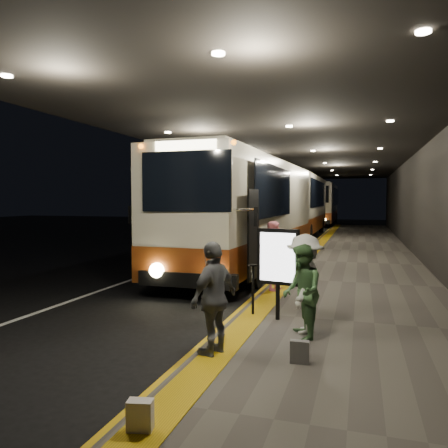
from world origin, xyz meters
The scene contains 19 objects.
ground centered at (0.00, 0.00, 0.00)m, with size 90.00×90.00×0.00m, color black.
lane_line_white centered at (-1.80, 5.00, 0.01)m, with size 0.12×50.00×0.01m, color silver.
kerb_stripe_yellow centered at (2.35, 5.00, 0.01)m, with size 0.18×50.00×0.01m, color gold.
sidewalk centered at (4.75, 5.00, 0.07)m, with size 4.50×50.00×0.15m, color #514C44.
tactile_strip centered at (2.85, 5.00, 0.16)m, with size 0.50×50.00×0.01m, color gold.
terminal_wall centered at (7.00, 5.00, 3.00)m, with size 0.10×50.00×6.00m, color black.
support_columns centered at (-1.50, 4.00, 2.20)m, with size 0.80×24.80×4.40m.
canopy centered at (2.50, 5.00, 4.60)m, with size 9.00×50.00×0.40m, color black.
coach_main centered at (0.96, 3.82, 1.83)m, with size 2.94×12.32×3.82m.
coach_second centered at (0.84, 17.56, 1.92)m, with size 2.69×12.72×4.00m.
coach_third centered at (1.12, 32.17, 1.88)m, with size 2.76×12.46×3.91m.
passenger_boarding centered at (2.80, -0.80, 1.03)m, with size 0.64×0.42×1.75m, color #DB6676.
passenger_waiting_green centered at (3.94, -4.49, 0.93)m, with size 0.76×0.47×1.56m, color #416C3C.
passenger_waiting_white centered at (3.95, -4.12, 1.00)m, with size 1.10×0.51×1.70m, color beige.
passenger_waiting_grey centered at (2.80, -5.60, 0.99)m, with size 0.98×0.50×1.68m, color #56585C.
bag_polka centered at (4.06, -5.59, 0.31)m, with size 0.26×0.11×0.32m, color black.
bag_plain centered at (2.80, -7.87, 0.31)m, with size 0.25×0.15×0.31m, color silver.
info_sign centered at (3.36, -3.47, 1.32)m, with size 0.83×0.25×1.74m.
stanchion_post centered at (2.82, -3.26, 0.65)m, with size 0.05×0.05×0.99m, color black.
Camera 1 is at (4.84, -11.62, 2.43)m, focal length 35.00 mm.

